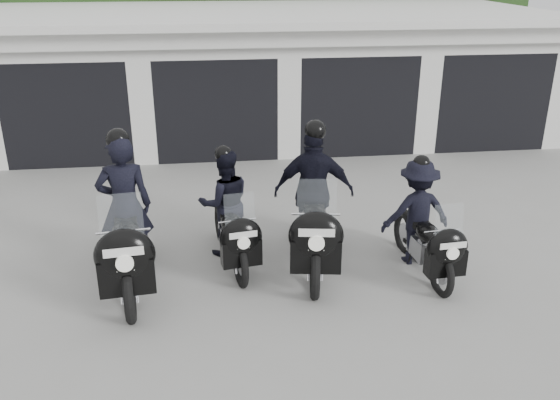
{
  "coord_description": "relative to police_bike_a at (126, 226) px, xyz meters",
  "views": [
    {
      "loc": [
        -0.2,
        -6.96,
        4.13
      ],
      "look_at": [
        0.73,
        0.51,
        1.05
      ],
      "focal_mm": 38.0,
      "sensor_mm": 36.0,
      "label": 1
    }
  ],
  "objects": [
    {
      "name": "ground",
      "position": [
        1.34,
        -0.33,
        -0.86
      ],
      "size": [
        80.0,
        80.0,
        0.0
      ],
      "primitive_type": "plane",
      "color": "gray",
      "rests_on": "ground"
    },
    {
      "name": "garage_block",
      "position": [
        1.34,
        7.73,
        0.57
      ],
      "size": [
        16.4,
        6.8,
        2.96
      ],
      "color": "silver",
      "rests_on": "ground"
    },
    {
      "name": "background_vegetation",
      "position": [
        1.71,
        12.59,
        1.91
      ],
      "size": [
        20.0,
        3.9,
        5.8
      ],
      "color": "#163513",
      "rests_on": "ground"
    },
    {
      "name": "police_bike_a",
      "position": [
        0.0,
        0.0,
        0.0
      ],
      "size": [
        0.9,
        2.48,
        2.16
      ],
      "rotation": [
        0.0,
        0.0,
        0.11
      ],
      "color": "black",
      "rests_on": "ground"
    },
    {
      "name": "police_bike_b",
      "position": [
        1.37,
        0.58,
        -0.12
      ],
      "size": [
        0.91,
        1.99,
        1.74
      ],
      "rotation": [
        0.0,
        0.0,
        0.16
      ],
      "color": "black",
      "rests_on": "ground"
    },
    {
      "name": "police_bike_c",
      "position": [
        2.59,
        0.37,
        0.04
      ],
      "size": [
        1.24,
        2.43,
        2.12
      ],
      "rotation": [
        0.0,
        0.0,
        -0.15
      ],
      "color": "black",
      "rests_on": "ground"
    },
    {
      "name": "police_bike_d",
      "position": [
        4.05,
        -0.0,
        -0.14
      ],
      "size": [
        1.04,
        1.93,
        1.68
      ],
      "rotation": [
        0.0,
        0.0,
        0.07
      ],
      "color": "black",
      "rests_on": "ground"
    }
  ]
}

